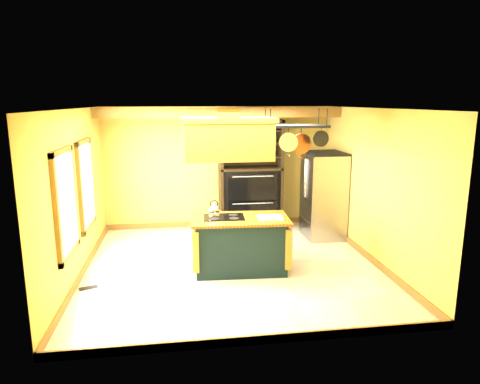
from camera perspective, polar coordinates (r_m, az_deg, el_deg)
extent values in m
plane|color=beige|center=(7.57, -1.08, -9.81)|extent=(5.00, 5.00, 0.00)
plane|color=white|center=(7.03, -1.17, 11.08)|extent=(5.00, 5.00, 0.00)
cube|color=#BD9945|center=(9.63, -2.96, 3.26)|extent=(5.00, 0.02, 2.70)
cube|color=#BD9945|center=(4.79, 2.58, -5.85)|extent=(5.00, 0.02, 2.70)
cube|color=#BD9945|center=(7.31, -20.96, -0.35)|extent=(0.02, 5.00, 2.70)
cube|color=#BD9945|center=(7.88, 17.23, 0.76)|extent=(0.02, 5.00, 2.70)
cube|color=brown|center=(8.72, -2.56, 10.54)|extent=(5.00, 0.15, 0.20)
cube|color=brown|center=(6.54, -22.23, -1.41)|extent=(0.06, 1.06, 1.56)
cube|color=white|center=(6.53, -22.02, -1.40)|extent=(0.02, 0.85, 1.34)
cube|color=brown|center=(7.87, -19.84, 0.94)|extent=(0.06, 1.06, 1.56)
cube|color=white|center=(7.87, -19.66, 0.95)|extent=(0.02, 0.85, 1.34)
cube|color=black|center=(7.25, 0.03, -7.11)|extent=(1.52, 0.88, 0.88)
cube|color=brown|center=(7.11, 0.03, -3.61)|extent=(1.65, 0.98, 0.04)
cube|color=black|center=(7.13, -2.15, -3.36)|extent=(0.69, 0.50, 0.01)
ellipsoid|color=silver|center=(7.20, -3.48, -2.36)|extent=(0.20, 0.20, 0.16)
cube|color=white|center=(7.09, 4.05, -3.43)|extent=(0.42, 0.33, 0.02)
cube|color=#CA8532|center=(6.85, -1.63, 6.80)|extent=(1.39, 0.75, 0.59)
cube|color=brown|center=(6.83, -1.65, 9.58)|extent=(1.47, 0.83, 0.08)
cube|color=#CA8532|center=(6.82, -1.65, 10.15)|extent=(0.35, 0.35, 0.21)
cube|color=black|center=(7.04, 7.39, 8.71)|extent=(1.01, 0.51, 0.04)
cylinder|color=black|center=(6.73, 4.09, 9.82)|extent=(0.02, 0.02, 0.28)
cylinder|color=black|center=(7.36, 10.46, 9.84)|extent=(0.02, 0.02, 0.28)
cylinder|color=black|center=(7.06, 3.93, 7.16)|extent=(0.26, 0.04, 0.26)
cylinder|color=silver|center=(6.93, 6.47, 6.61)|extent=(0.30, 0.04, 0.30)
cylinder|color=#BB5B2E|center=(7.20, 8.15, 6.37)|extent=(0.34, 0.04, 0.34)
cylinder|color=black|center=(7.08, 10.75, 7.00)|extent=(0.26, 0.04, 0.26)
cube|color=#999CA1|center=(9.09, 11.14, -0.51)|extent=(0.73, 0.90, 1.76)
cube|color=#999CA1|center=(8.68, 9.35, 1.57)|extent=(0.03, 0.43, 0.95)
cube|color=#999CA1|center=(9.10, 8.51, 2.09)|extent=(0.03, 0.43, 0.95)
cube|color=#999CA1|center=(9.08, 8.74, -3.51)|extent=(0.03, 0.86, 0.74)
cube|color=black|center=(9.30, 10.92, -5.62)|extent=(0.70, 0.85, 0.06)
cube|color=black|center=(9.68, 1.15, 2.50)|extent=(1.37, 0.06, 2.42)
cube|color=black|center=(9.35, -2.56, 2.14)|extent=(0.06, 0.58, 2.42)
cube|color=black|center=(9.56, 5.28, 2.33)|extent=(0.06, 0.58, 2.42)
cube|color=black|center=(9.41, 1.41, 3.19)|extent=(1.37, 0.58, 0.05)
cube|color=black|center=(9.56, 1.36, -0.67)|extent=(1.25, 0.48, 1.31)
cube|color=black|center=(9.17, 1.72, 0.62)|extent=(1.07, 0.04, 0.58)
cube|color=black|center=(9.30, 1.69, -2.89)|extent=(1.07, 0.04, 0.53)
cube|color=black|center=(9.37, 1.42, 4.78)|extent=(1.25, 0.52, 0.02)
cube|color=black|center=(9.34, 1.42, 6.51)|extent=(1.25, 0.52, 0.02)
cube|color=black|center=(9.31, 1.43, 8.19)|extent=(1.25, 0.52, 0.03)
cylinder|color=white|center=(9.26, -0.60, 5.01)|extent=(0.22, 0.22, 0.07)
cylinder|color=teal|center=(9.35, 3.73, 7.11)|extent=(0.10, 0.10, 0.17)
cube|color=black|center=(7.13, -19.56, -11.94)|extent=(0.30, 0.21, 0.01)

